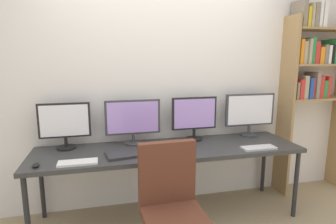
{
  "coord_description": "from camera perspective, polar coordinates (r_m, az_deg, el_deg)",
  "views": [
    {
      "loc": [
        -0.62,
        -1.93,
        1.6
      ],
      "look_at": [
        0.0,
        0.65,
        1.09
      ],
      "focal_mm": 29.56,
      "sensor_mm": 36.0,
      "label": 1
    }
  ],
  "objects": [
    {
      "name": "keyboard_left",
      "position": [
        2.46,
        -18.1,
        -9.89
      ],
      "size": [
        0.32,
        0.13,
        0.02
      ],
      "primitive_type": "cube",
      "color": "silver",
      "rests_on": "desk"
    },
    {
      "name": "keyboard_right",
      "position": [
        2.85,
        18.19,
        -7.03
      ],
      "size": [
        0.33,
        0.13,
        0.02
      ],
      "primitive_type": "cube",
      "color": "silver",
      "rests_on": "desk"
    },
    {
      "name": "desk",
      "position": [
        2.75,
        0.24,
        -8.33
      ],
      "size": [
        2.6,
        0.68,
        0.74
      ],
      "color": "#333333",
      "rests_on": "ground_plane"
    },
    {
      "name": "coffee_mug",
      "position": [
        2.61,
        -2.01,
        -7.29
      ],
      "size": [
        0.11,
        0.08,
        0.09
      ],
      "color": "orange",
      "rests_on": "desk"
    },
    {
      "name": "monitor_far_left",
      "position": [
        2.83,
        -20.53,
        -2.23
      ],
      "size": [
        0.48,
        0.18,
        0.45
      ],
      "color": "black",
      "rests_on": "desk"
    },
    {
      "name": "monitor_center_right",
      "position": [
        2.96,
        5.44,
        -0.85
      ],
      "size": [
        0.49,
        0.18,
        0.46
      ],
      "color": "black",
      "rests_on": "desk"
    },
    {
      "name": "wall_back",
      "position": [
        3.02,
        -1.64,
        5.2
      ],
      "size": [
        5.0,
        0.1,
        2.6
      ],
      "color": "silver",
      "rests_on": "ground_plane"
    },
    {
      "name": "keyboard_center",
      "position": [
        2.52,
        1.5,
        -8.78
      ],
      "size": [
        0.33,
        0.13,
        0.02
      ],
      "primitive_type": "cube",
      "color": "black",
      "rests_on": "desk"
    },
    {
      "name": "monitor_center_left",
      "position": [
        2.82,
        -7.25,
        -1.57
      ],
      "size": [
        0.56,
        0.18,
        0.46
      ],
      "color": "#38383D",
      "rests_on": "desk"
    },
    {
      "name": "monitor_far_right",
      "position": [
        3.22,
        16.51,
        -0.01
      ],
      "size": [
        0.58,
        0.18,
        0.48
      ],
      "color": "#38383D",
      "rests_on": "desk"
    },
    {
      "name": "laptop_closed",
      "position": [
        2.56,
        -8.99,
        -8.6
      ],
      "size": [
        0.35,
        0.27,
        0.02
      ],
      "primitive_type": "cube",
      "rotation": [
        0.0,
        0.0,
        0.15
      ],
      "color": "#2D2D2D",
      "rests_on": "desk"
    },
    {
      "name": "office_chair",
      "position": [
        2.21,
        0.8,
        -21.88
      ],
      "size": [
        0.52,
        0.52,
        0.99
      ],
      "color": "#2D2D33",
      "rests_on": "ground_plane"
    },
    {
      "name": "bookshelf",
      "position": [
        3.66,
        27.85,
        7.07
      ],
      "size": [
        0.83,
        0.28,
        2.23
      ],
      "color": "#9E7A4C",
      "rests_on": "ground_plane"
    },
    {
      "name": "computer_mouse",
      "position": [
        2.51,
        -25.63,
        -9.83
      ],
      "size": [
        0.06,
        0.1,
        0.03
      ],
      "primitive_type": "ellipsoid",
      "color": "black",
      "rests_on": "desk"
    }
  ]
}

